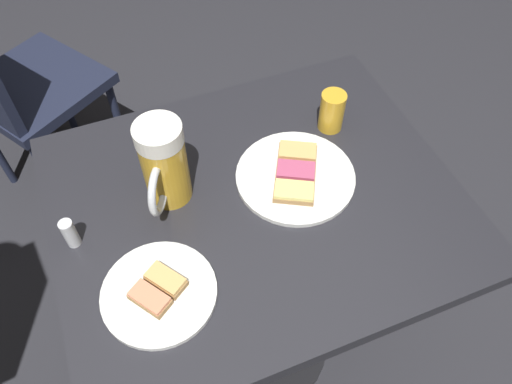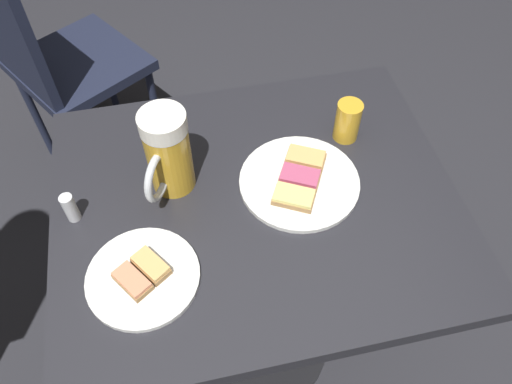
{
  "view_description": "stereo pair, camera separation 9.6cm",
  "coord_description": "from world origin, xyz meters",
  "px_view_note": "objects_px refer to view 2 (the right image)",
  "views": [
    {
      "loc": [
        0.54,
        -0.22,
        1.52
      ],
      "look_at": [
        0.0,
        0.0,
        0.76
      ],
      "focal_mm": 35.34,
      "sensor_mm": 36.0,
      "label": 1
    },
    {
      "loc": [
        0.57,
        -0.12,
        1.52
      ],
      "look_at": [
        0.0,
        0.0,
        0.76
      ],
      "focal_mm": 35.34,
      "sensor_mm": 36.0,
      "label": 2
    }
  ],
  "objects_px": {
    "beer_glass_small": "(348,121)",
    "beer_mug": "(167,154)",
    "plate_far": "(143,276)",
    "salt_shaker": "(70,208)",
    "plate_near": "(299,181)",
    "cafe_chair": "(54,57)"
  },
  "relations": [
    {
      "from": "plate_far",
      "to": "beer_mug",
      "type": "bearing_deg",
      "value": 159.14
    },
    {
      "from": "plate_near",
      "to": "salt_shaker",
      "type": "distance_m",
      "value": 0.44
    },
    {
      "from": "beer_mug",
      "to": "cafe_chair",
      "type": "relative_size",
      "value": 0.2
    },
    {
      "from": "beer_glass_small",
      "to": "salt_shaker",
      "type": "xyz_separation_m",
      "value": [
        0.09,
        -0.57,
        -0.01
      ]
    },
    {
      "from": "plate_near",
      "to": "plate_far",
      "type": "xyz_separation_m",
      "value": [
        0.15,
        -0.32,
        -0.0
      ]
    },
    {
      "from": "beer_glass_small",
      "to": "salt_shaker",
      "type": "distance_m",
      "value": 0.57
    },
    {
      "from": "salt_shaker",
      "to": "plate_far",
      "type": "bearing_deg",
      "value": 36.62
    },
    {
      "from": "beer_mug",
      "to": "beer_glass_small",
      "type": "bearing_deg",
      "value": 98.04
    },
    {
      "from": "beer_glass_small",
      "to": "beer_mug",
      "type": "bearing_deg",
      "value": -81.96
    },
    {
      "from": "salt_shaker",
      "to": "cafe_chair",
      "type": "distance_m",
      "value": 0.87
    },
    {
      "from": "plate_far",
      "to": "salt_shaker",
      "type": "bearing_deg",
      "value": -143.38
    },
    {
      "from": "plate_far",
      "to": "beer_glass_small",
      "type": "height_order",
      "value": "beer_glass_small"
    },
    {
      "from": "plate_near",
      "to": "beer_glass_small",
      "type": "relative_size",
      "value": 2.67
    },
    {
      "from": "plate_far",
      "to": "beer_mug",
      "type": "height_order",
      "value": "beer_mug"
    },
    {
      "from": "cafe_chair",
      "to": "beer_mug",
      "type": "bearing_deg",
      "value": -10.3
    },
    {
      "from": "plate_far",
      "to": "cafe_chair",
      "type": "bearing_deg",
      "value": -165.89
    },
    {
      "from": "beer_glass_small",
      "to": "salt_shaker",
      "type": "bearing_deg",
      "value": -80.61
    },
    {
      "from": "beer_mug",
      "to": "cafe_chair",
      "type": "xyz_separation_m",
      "value": [
        -0.78,
        -0.32,
        -0.32
      ]
    },
    {
      "from": "beer_mug",
      "to": "beer_glass_small",
      "type": "distance_m",
      "value": 0.38
    },
    {
      "from": "salt_shaker",
      "to": "beer_glass_small",
      "type": "bearing_deg",
      "value": 99.39
    },
    {
      "from": "plate_near",
      "to": "cafe_chair",
      "type": "height_order",
      "value": "cafe_chair"
    },
    {
      "from": "beer_mug",
      "to": "salt_shaker",
      "type": "height_order",
      "value": "beer_mug"
    }
  ]
}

